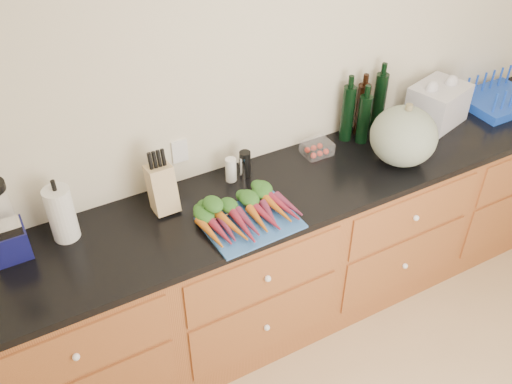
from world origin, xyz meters
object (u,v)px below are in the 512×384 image
carrots (246,212)px  paper_towel (61,214)px  squash (404,136)px  tomato_box (317,148)px  knife_block (162,188)px  cutting_board (251,222)px  blender_appliance (3,225)px  dish_rack (499,99)px

carrots → paper_towel: size_ratio=1.67×
squash → tomato_box: (-0.35, 0.27, -0.12)m
knife_block → tomato_box: (0.89, 0.03, -0.08)m
cutting_board → tomato_box: bearing=29.5°
blender_appliance → tomato_box: blender_appliance is taller
carrots → squash: 0.94m
squash → paper_towel: 1.71m
carrots → cutting_board: bearing=-90.0°
carrots → blender_appliance: (-1.00, 0.28, 0.13)m
squash → tomato_box: squash is taller
knife_block → dish_rack: 2.16m
tomato_box → carrots: bearing=-153.8°
tomato_box → dish_rack: size_ratio=0.34×
knife_block → cutting_board: bearing=-44.4°
squash → paper_towel: bearing=171.3°
carrots → paper_towel: bearing=160.1°
paper_towel → knife_block: size_ratio=1.15×
cutting_board → blender_appliance: bearing=162.3°
tomato_box → paper_towel: bearing=-179.6°
cutting_board → knife_block: knife_block is taller
squash → knife_block: 1.26m
dish_rack → paper_towel: bearing=178.2°
carrots → tomato_box: size_ratio=2.92×
carrots → paper_towel: paper_towel is taller
carrots → dish_rack: dish_rack is taller
cutting_board → carrots: size_ratio=0.97×
cutting_board → squash: squash is taller
blender_appliance → tomato_box: bearing=0.4°
cutting_board → tomato_box: size_ratio=2.82×
blender_appliance → tomato_box: 1.59m
paper_towel → tomato_box: 1.35m
knife_block → paper_towel: bearing=177.5°
squash → paper_towel: size_ratio=1.31×
paper_towel → dish_rack: (2.62, -0.08, -0.09)m
paper_towel → tomato_box: size_ratio=1.76×
cutting_board → dish_rack: size_ratio=0.97×
squash → tomato_box: bearing=142.2°
tomato_box → dish_rack: 1.27m
squash → dish_rack: size_ratio=0.79×
dish_rack → knife_block: bearing=178.4°
paper_towel → tomato_box: paper_towel is taller
carrots → dish_rack: size_ratio=1.01×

